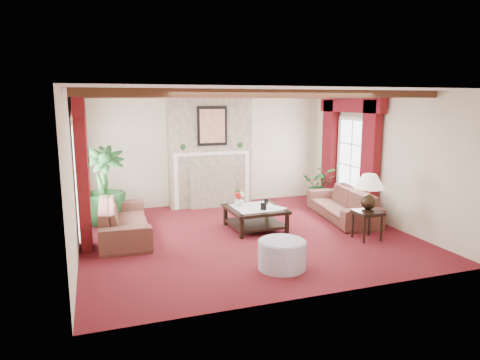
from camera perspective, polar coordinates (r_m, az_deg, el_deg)
name	(u,v)px	position (r m, az deg, el deg)	size (l,w,h in m)	color
floor	(246,235)	(8.25, 0.76, -7.34)	(6.00, 6.00, 0.00)	#440C11
ceiling	(246,91)	(7.86, 0.81, 11.75)	(6.00, 6.00, 0.00)	white
back_wall	(208,150)	(10.55, -4.30, 4.07)	(6.00, 0.02, 2.70)	beige
left_wall	(73,174)	(7.49, -21.35, 0.72)	(0.02, 5.50, 2.70)	beige
right_wall	(381,158)	(9.39, 18.30, 2.76)	(0.02, 5.50, 2.70)	beige
ceiling_beams	(246,95)	(7.86, 0.81, 11.32)	(6.00, 3.00, 0.12)	#381E12
fireplace	(209,93)	(10.29, -4.11, 11.44)	(2.00, 0.52, 2.70)	tan
french_door_left	(74,123)	(8.40, -21.26, 7.08)	(0.10, 1.10, 2.16)	white
french_door_right	(354,119)	(10.12, 14.98, 7.90)	(0.10, 1.10, 2.16)	white
curtains_left	(79,100)	(8.39, -20.70, 9.99)	(0.20, 2.40, 2.55)	#510A16
curtains_right	(351,100)	(10.05, 14.56, 10.30)	(0.20, 2.40, 2.55)	#510A16
sofa_left	(123,214)	(8.34, -15.28, -4.38)	(0.74, 2.27, 0.88)	#330E16
sofa_right	(343,199)	(9.55, 13.54, -2.51)	(0.95, 2.25, 0.85)	#330E16
potted_palm	(104,203)	(9.32, -17.66, -2.88)	(0.92, 1.62, 0.90)	black
small_plant	(321,189)	(10.76, 10.75, -1.23)	(1.27, 1.29, 0.75)	black
coffee_table	(255,218)	(8.57, 2.05, -5.12)	(1.08, 1.08, 0.44)	black
side_table	(367,225)	(8.28, 16.56, -5.78)	(0.46, 0.46, 0.54)	black
ottoman	(282,255)	(6.66, 5.61, -9.89)	(0.74, 0.74, 0.43)	#948DA0
table_lamp	(369,192)	(8.13, 16.79, -1.56)	(0.56, 0.56, 0.71)	black
flower_vase	(239,201)	(8.61, -0.12, -2.85)	(0.25, 0.25, 0.19)	silver
book	(274,202)	(8.32, 4.61, -2.98)	(0.21, 0.12, 0.30)	black
photo_frame_a	(263,207)	(8.27, 3.14, -3.58)	(0.11, 0.02, 0.15)	black
photo_frame_b	(266,202)	(8.73, 3.48, -2.92)	(0.10, 0.02, 0.13)	black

